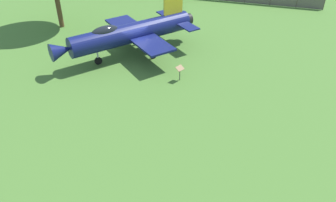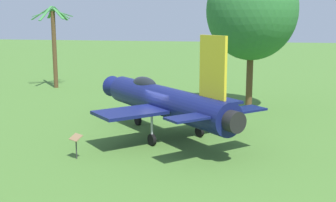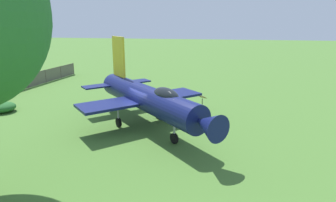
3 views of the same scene
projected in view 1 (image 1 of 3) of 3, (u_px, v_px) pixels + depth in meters
The scene contains 5 objects.
ground_plane at pixel (133, 54), 28.58m from camera, with size 200.00×200.00×0.00m, color #47722D.
display_jet at pixel (128, 33), 27.28m from camera, with size 10.45×10.49×5.60m.
shrub_near_fence at pixel (176, 0), 38.95m from camera, with size 1.96×1.61×0.64m.
shrub_by_tree at pixel (173, 5), 37.35m from camera, with size 1.77×1.74×0.76m.
info_plaque at pixel (180, 70), 24.73m from camera, with size 0.72×0.66×1.14m.
Camera 1 is at (24.41, 8.33, 13.25)m, focal length 36.40 mm.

